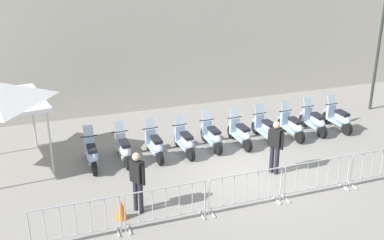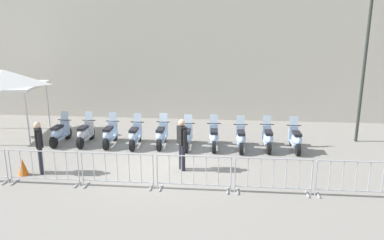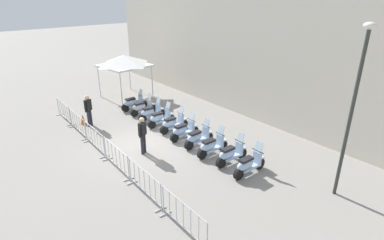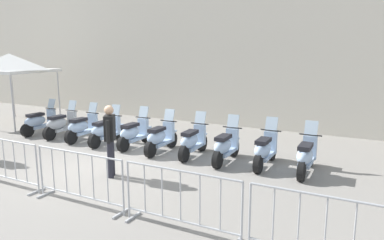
{
  "view_description": "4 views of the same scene",
  "coord_description": "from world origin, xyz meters",
  "px_view_note": "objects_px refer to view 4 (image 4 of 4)",
  "views": [
    {
      "loc": [
        -8.05,
        -10.63,
        6.88
      ],
      "look_at": [
        -0.79,
        2.53,
        1.06
      ],
      "focal_mm": 43.74,
      "sensor_mm": 36.0,
      "label": 1
    },
    {
      "loc": [
        0.16,
        -11.76,
        4.59
      ],
      "look_at": [
        1.01,
        1.69,
        1.19
      ],
      "focal_mm": 34.05,
      "sensor_mm": 36.0,
      "label": 2
    },
    {
      "loc": [
        10.31,
        -7.76,
        6.55
      ],
      "look_at": [
        1.41,
        1.9,
        1.17
      ],
      "focal_mm": 28.3,
      "sensor_mm": 36.0,
      "label": 3
    },
    {
      "loc": [
        5.0,
        -7.47,
        2.93
      ],
      "look_at": [
        1.74,
        2.19,
        1.0
      ],
      "focal_mm": 33.16,
      "sensor_mm": 36.0,
      "label": 4
    }
  ],
  "objects_px": {
    "motorcycle_5": "(160,138)",
    "officer_near_row_end": "(110,137)",
    "motorcycle_7": "(225,146)",
    "motorcycle_1": "(61,124)",
    "barrier_segment_4": "(180,201)",
    "motorcycle_2": "(82,127)",
    "barrier_segment_3": "(79,179)",
    "motorcycle_0": "(40,122)",
    "barrier_segment_2": "(5,162)",
    "motorcycle_4": "(134,133)",
    "canopy_tent": "(10,63)",
    "motorcycle_9": "(306,156)",
    "motorcycle_3": "(105,131)",
    "motorcycle_6": "(192,141)",
    "motorcycle_8": "(265,150)",
    "barrier_segment_5": "(325,233)"
  },
  "relations": [
    {
      "from": "barrier_segment_4",
      "to": "barrier_segment_2",
      "type": "bearing_deg",
      "value": 170.91
    },
    {
      "from": "barrier_segment_3",
      "to": "barrier_segment_4",
      "type": "xyz_separation_m",
      "value": [
        2.23,
        -0.36,
        0.0
      ]
    },
    {
      "from": "barrier_segment_4",
      "to": "motorcycle_5",
      "type": "bearing_deg",
      "value": 117.76
    },
    {
      "from": "motorcycle_5",
      "to": "motorcycle_3",
      "type": "bearing_deg",
      "value": 171.07
    },
    {
      "from": "motorcycle_4",
      "to": "canopy_tent",
      "type": "height_order",
      "value": "canopy_tent"
    },
    {
      "from": "motorcycle_4",
      "to": "canopy_tent",
      "type": "xyz_separation_m",
      "value": [
        -6.66,
        1.93,
        2.06
      ]
    },
    {
      "from": "motorcycle_5",
      "to": "motorcycle_7",
      "type": "distance_m",
      "value": 2.09
    },
    {
      "from": "motorcycle_6",
      "to": "motorcycle_8",
      "type": "relative_size",
      "value": 1.0
    },
    {
      "from": "motorcycle_2",
      "to": "canopy_tent",
      "type": "bearing_deg",
      "value": 160.02
    },
    {
      "from": "motorcycle_1",
      "to": "barrier_segment_5",
      "type": "height_order",
      "value": "motorcycle_1"
    },
    {
      "from": "motorcycle_9",
      "to": "motorcycle_1",
      "type": "bearing_deg",
      "value": 170.79
    },
    {
      "from": "officer_near_row_end",
      "to": "motorcycle_3",
      "type": "bearing_deg",
      "value": 124.54
    },
    {
      "from": "motorcycle_4",
      "to": "motorcycle_5",
      "type": "xyz_separation_m",
      "value": [
        1.02,
        -0.27,
        0.0
      ]
    },
    {
      "from": "motorcycle_0",
      "to": "motorcycle_1",
      "type": "height_order",
      "value": "same"
    },
    {
      "from": "motorcycle_0",
      "to": "barrier_segment_2",
      "type": "height_order",
      "value": "motorcycle_0"
    },
    {
      "from": "motorcycle_2",
      "to": "motorcycle_1",
      "type": "bearing_deg",
      "value": 168.48
    },
    {
      "from": "motorcycle_3",
      "to": "barrier_segment_4",
      "type": "height_order",
      "value": "motorcycle_3"
    },
    {
      "from": "motorcycle_0",
      "to": "canopy_tent",
      "type": "xyz_separation_m",
      "value": [
        -2.52,
        1.33,
        2.06
      ]
    },
    {
      "from": "motorcycle_4",
      "to": "officer_near_row_end",
      "type": "bearing_deg",
      "value": -73.88
    },
    {
      "from": "motorcycle_1",
      "to": "canopy_tent",
      "type": "height_order",
      "value": "canopy_tent"
    },
    {
      "from": "motorcycle_1",
      "to": "motorcycle_8",
      "type": "height_order",
      "value": "same"
    },
    {
      "from": "motorcycle_8",
      "to": "barrier_segment_5",
      "type": "relative_size",
      "value": 0.8
    },
    {
      "from": "motorcycle_1",
      "to": "motorcycle_6",
      "type": "distance_m",
      "value": 5.23
    },
    {
      "from": "motorcycle_4",
      "to": "motorcycle_7",
      "type": "xyz_separation_m",
      "value": [
        3.08,
        -0.61,
        0.0
      ]
    },
    {
      "from": "motorcycle_1",
      "to": "motorcycle_5",
      "type": "distance_m",
      "value": 4.18
    },
    {
      "from": "barrier_segment_3",
      "to": "motorcycle_5",
      "type": "bearing_deg",
      "value": 89.9
    },
    {
      "from": "motorcycle_9",
      "to": "barrier_segment_4",
      "type": "xyz_separation_m",
      "value": [
        -1.91,
        -3.63,
        0.07
      ]
    },
    {
      "from": "barrier_segment_4",
      "to": "motorcycle_2",
      "type": "bearing_deg",
      "value": 138.14
    },
    {
      "from": "motorcycle_7",
      "to": "officer_near_row_end",
      "type": "relative_size",
      "value": 1.0
    },
    {
      "from": "barrier_segment_4",
      "to": "motorcycle_4",
      "type": "bearing_deg",
      "value": 125.77
    },
    {
      "from": "barrier_segment_5",
      "to": "barrier_segment_3",
      "type": "bearing_deg",
      "value": 170.91
    },
    {
      "from": "motorcycle_8",
      "to": "motorcycle_9",
      "type": "bearing_deg",
      "value": -12.38
    },
    {
      "from": "motorcycle_8",
      "to": "motorcycle_0",
      "type": "bearing_deg",
      "value": 171.46
    },
    {
      "from": "motorcycle_3",
      "to": "motorcycle_9",
      "type": "xyz_separation_m",
      "value": [
        6.2,
        -0.92,
        0.0
      ]
    },
    {
      "from": "motorcycle_9",
      "to": "barrier_segment_4",
      "type": "bearing_deg",
      "value": -117.76
    },
    {
      "from": "motorcycle_8",
      "to": "motorcycle_7",
      "type": "bearing_deg",
      "value": 178.14
    },
    {
      "from": "motorcycle_0",
      "to": "barrier_segment_2",
      "type": "bearing_deg",
      "value": -56.35
    },
    {
      "from": "motorcycle_1",
      "to": "motorcycle_6",
      "type": "xyz_separation_m",
      "value": [
        5.16,
        -0.84,
        0.0
      ]
    },
    {
      "from": "motorcycle_6",
      "to": "canopy_tent",
      "type": "relative_size",
      "value": 0.59
    },
    {
      "from": "canopy_tent",
      "to": "motorcycle_9",
      "type": "bearing_deg",
      "value": -13.32
    },
    {
      "from": "motorcycle_5",
      "to": "motorcycle_8",
      "type": "distance_m",
      "value": 3.14
    },
    {
      "from": "motorcycle_5",
      "to": "officer_near_row_end",
      "type": "bearing_deg",
      "value": -97.16
    },
    {
      "from": "motorcycle_3",
      "to": "barrier_segment_4",
      "type": "relative_size",
      "value": 0.8
    },
    {
      "from": "motorcycle_8",
      "to": "motorcycle_9",
      "type": "relative_size",
      "value": 1.0
    },
    {
      "from": "motorcycle_7",
      "to": "motorcycle_1",
      "type": "bearing_deg",
      "value": 170.08
    },
    {
      "from": "motorcycle_0",
      "to": "motorcycle_4",
      "type": "bearing_deg",
      "value": -8.23
    },
    {
      "from": "barrier_segment_3",
      "to": "barrier_segment_4",
      "type": "height_order",
      "value": "same"
    },
    {
      "from": "motorcycle_2",
      "to": "motorcycle_6",
      "type": "bearing_deg",
      "value": -8.73
    },
    {
      "from": "barrier_segment_4",
      "to": "canopy_tent",
      "type": "distance_m",
      "value": 11.97
    },
    {
      "from": "barrier_segment_4",
      "to": "motorcycle_0",
      "type": "bearing_deg",
      "value": 145.37
    }
  ]
}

